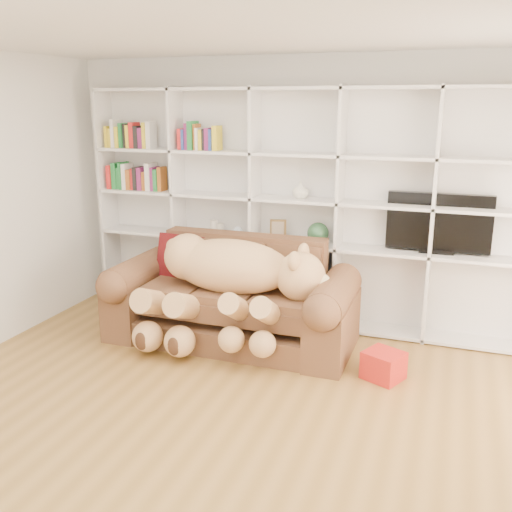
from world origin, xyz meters
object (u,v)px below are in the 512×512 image
at_px(gift_box, 383,365).
at_px(tv, 439,224).
at_px(teddy_bear, 228,279).
at_px(sofa, 232,303).

relative_size(gift_box, tv, 0.31).
xyz_separation_m(teddy_bear, tv, (1.77, 0.90, 0.46)).
relative_size(teddy_bear, tv, 1.79).
height_order(teddy_bear, tv, tv).
relative_size(sofa, teddy_bear, 1.36).
distance_m(teddy_bear, gift_box, 1.57).
bearing_deg(tv, gift_box, -106.69).
height_order(teddy_bear, gift_box, teddy_bear).
bearing_deg(gift_box, tv, 73.31).
bearing_deg(sofa, tv, 21.24).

